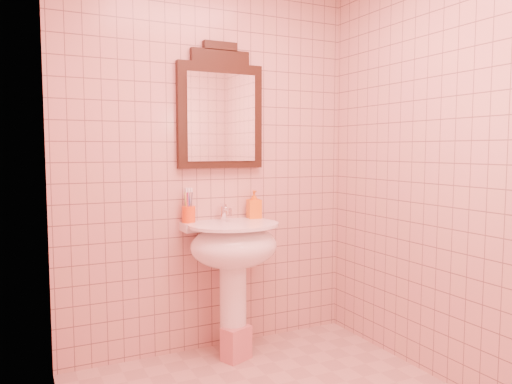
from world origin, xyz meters
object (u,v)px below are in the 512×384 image
toothbrush_cup (189,214)px  mirror (220,110)px  towel (236,343)px  soap_dispenser (254,204)px  pedestal_sink (233,255)px

toothbrush_cup → mirror: bearing=8.9°
towel → toothbrush_cup: bearing=137.8°
mirror → soap_dispenser: (0.22, -0.05, -0.62)m
pedestal_sink → soap_dispenser: (0.22, 0.15, 0.30)m
pedestal_sink → towel: size_ratio=4.06×
soap_dispenser → towel: 0.90m
towel → mirror: bearing=89.2°
pedestal_sink → toothbrush_cup: 0.39m
soap_dispenser → mirror: bearing=176.0°
pedestal_sink → towel: (-0.00, -0.05, -0.56)m
pedestal_sink → towel: pedestal_sink is taller
soap_dispenser → towel: soap_dispenser is taller
towel → pedestal_sink: bearing=85.9°
mirror → toothbrush_cup: mirror is taller
toothbrush_cup → towel: bearing=-42.2°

